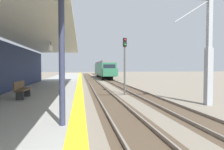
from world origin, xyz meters
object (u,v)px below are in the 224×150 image
(rail_signal_post, at_px, (125,60))
(catenary_pylon_far_side, at_px, (205,50))
(approaching_train, at_px, (104,69))
(platform_bench, at_px, (22,89))

(rail_signal_post, relative_size, catenary_pylon_far_side, 0.69)
(approaching_train, distance_m, rail_signal_post, 27.43)
(rail_signal_post, xyz_separation_m, catenary_pylon_far_side, (3.94, -5.94, 0.41))
(platform_bench, bearing_deg, catenary_pylon_far_side, 4.79)
(platform_bench, bearing_deg, rail_signal_post, 44.34)
(approaching_train, height_order, catenary_pylon_far_side, catenary_pylon_far_side)
(rail_signal_post, bearing_deg, platform_bench, -135.66)
(platform_bench, bearing_deg, approaching_train, 76.16)
(approaching_train, bearing_deg, rail_signal_post, -92.95)
(approaching_train, relative_size, platform_bench, 12.25)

